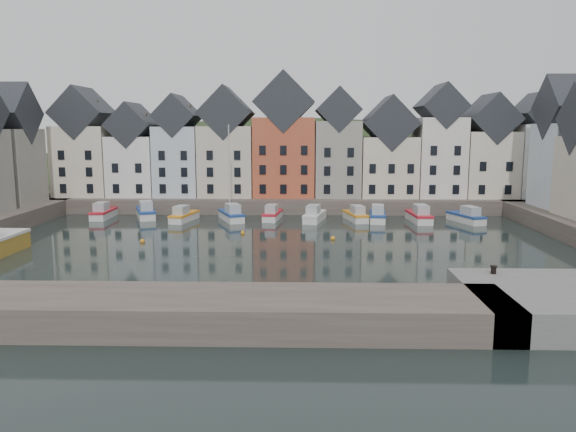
{
  "coord_description": "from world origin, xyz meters",
  "views": [
    {
      "loc": [
        2.65,
        -54.05,
        11.84
      ],
      "look_at": [
        1.16,
        6.0,
        2.4
      ],
      "focal_mm": 35.0,
      "sensor_mm": 36.0,
      "label": 1
    }
  ],
  "objects": [
    {
      "name": "boat_j",
      "position": [
        23.53,
        16.51,
        0.71
      ],
      "size": [
        3.81,
        6.48,
        2.38
      ],
      "rotation": [
        0.0,
        0.0,
        0.33
      ],
      "color": "silver",
      "rests_on": "ground"
    },
    {
      "name": "mooring_bollard",
      "position": [
        15.76,
        -16.5,
        2.31
      ],
      "size": [
        0.48,
        0.48,
        0.56
      ],
      "color": "black",
      "rests_on": "near_quay"
    },
    {
      "name": "mooring_buoys",
      "position": [
        -4.0,
        5.33,
        0.15
      ],
      "size": [
        20.5,
        5.5,
        0.5
      ],
      "color": "orange",
      "rests_on": "ground"
    },
    {
      "name": "boat_h",
      "position": [
        12.38,
        17.29,
        0.72
      ],
      "size": [
        2.68,
        6.52,
        2.43
      ],
      "rotation": [
        0.0,
        0.0,
        -0.11
      ],
      "color": "silver",
      "rests_on": "ground"
    },
    {
      "name": "near_wall",
      "position": [
        -10.0,
        -22.0,
        1.0
      ],
      "size": [
        50.0,
        6.0,
        2.0
      ],
      "primitive_type": "cube",
      "color": "#4E433C",
      "rests_on": "ground"
    },
    {
      "name": "hillside",
      "position": [
        0.02,
        56.0,
        -17.96
      ],
      "size": [
        153.6,
        70.4,
        64.0
      ],
      "color": "black",
      "rests_on": "ground"
    },
    {
      "name": "boat_d",
      "position": [
        -6.42,
        17.28,
        0.81
      ],
      "size": [
        4.25,
        6.83,
        12.49
      ],
      "rotation": [
        0.0,
        0.0,
        0.37
      ],
      "color": "silver",
      "rests_on": "ground"
    },
    {
      "name": "boat_g",
      "position": [
        9.64,
        17.6,
        0.68
      ],
      "size": [
        3.05,
        6.16,
        2.27
      ],
      "rotation": [
        0.0,
        0.0,
        0.21
      ],
      "color": "silver",
      "rests_on": "ground"
    },
    {
      "name": "boat_b",
      "position": [
        -18.11,
        19.18,
        0.77
      ],
      "size": [
        4.29,
        7.03,
        2.58
      ],
      "rotation": [
        0.0,
        0.0,
        0.35
      ],
      "color": "silver",
      "rests_on": "ground"
    },
    {
      "name": "ground",
      "position": [
        0.0,
        0.0,
        0.0
      ],
      "size": [
        260.0,
        260.0,
        0.0
      ],
      "primitive_type": "plane",
      "color": "black",
      "rests_on": "ground"
    },
    {
      "name": "boat_f",
      "position": [
        4.27,
        17.01,
        0.72
      ],
      "size": [
        3.31,
        6.57,
        2.41
      ],
      "rotation": [
        0.0,
        0.0,
        -0.23
      ],
      "color": "silver",
      "rests_on": "ground"
    },
    {
      "name": "boat_i",
      "position": [
        17.61,
        16.84,
        0.76
      ],
      "size": [
        2.45,
        6.73,
        2.54
      ],
      "rotation": [
        0.0,
        0.0,
        0.06
      ],
      "color": "silver",
      "rests_on": "ground"
    },
    {
      "name": "boat_c",
      "position": [
        -12.5,
        16.63,
        0.69
      ],
      "size": [
        3.06,
        6.26,
        2.3
      ],
      "rotation": [
        0.0,
        0.0,
        -0.21
      ],
      "color": "silver",
      "rests_on": "ground"
    },
    {
      "name": "boat_a",
      "position": [
        -23.67,
        18.87,
        0.73
      ],
      "size": [
        2.07,
        6.37,
        2.43
      ],
      "rotation": [
        0.0,
        0.0,
        0.02
      ],
      "color": "silver",
      "rests_on": "ground"
    },
    {
      "name": "far_terrace",
      "position": [
        3.21,
        28.0,
        8.88
      ],
      "size": [
        72.37,
        8.16,
        17.78
      ],
      "color": "beige",
      "rests_on": "far_quay"
    },
    {
      "name": "boat_e",
      "position": [
        -1.19,
        18.22,
        0.67
      ],
      "size": [
        2.54,
        6.04,
        2.25
      ],
      "rotation": [
        0.0,
        0.0,
        -0.13
      ],
      "color": "silver",
      "rests_on": "ground"
    },
    {
      "name": "far_quay",
      "position": [
        0.0,
        30.0,
        1.0
      ],
      "size": [
        90.0,
        16.0,
        2.0
      ],
      "primitive_type": "cube",
      "color": "#4E433C",
      "rests_on": "ground"
    }
  ]
}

